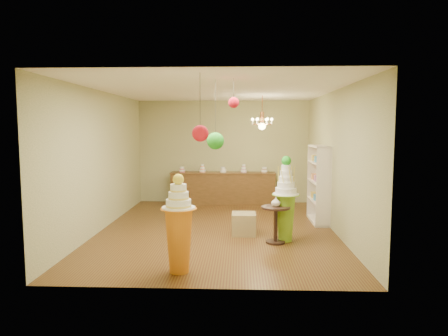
{
  "coord_description": "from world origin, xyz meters",
  "views": [
    {
      "loc": [
        0.49,
        -8.53,
        2.21
      ],
      "look_at": [
        0.15,
        0.0,
        1.35
      ],
      "focal_mm": 32.0,
      "sensor_mm": 36.0,
      "label": 1
    }
  ],
  "objects_px": {
    "sideboard": "(223,187)",
    "round_table": "(276,219)",
    "pedestal_green": "(286,206)",
    "pedestal_orange": "(179,232)"
  },
  "relations": [
    {
      "from": "pedestal_green",
      "to": "pedestal_orange",
      "type": "xyz_separation_m",
      "value": [
        -1.82,
        -1.77,
        -0.06
      ]
    },
    {
      "from": "round_table",
      "to": "pedestal_green",
      "type": "bearing_deg",
      "value": 36.37
    },
    {
      "from": "pedestal_orange",
      "to": "sideboard",
      "type": "xyz_separation_m",
      "value": [
        0.44,
        5.59,
        -0.16
      ]
    },
    {
      "from": "sideboard",
      "to": "round_table",
      "type": "xyz_separation_m",
      "value": [
        1.18,
        -3.97,
        -0.02
      ]
    },
    {
      "from": "pedestal_green",
      "to": "round_table",
      "type": "height_order",
      "value": "pedestal_green"
    },
    {
      "from": "pedestal_orange",
      "to": "pedestal_green",
      "type": "bearing_deg",
      "value": 44.25
    },
    {
      "from": "pedestal_green",
      "to": "round_table",
      "type": "relative_size",
      "value": 2.34
    },
    {
      "from": "pedestal_green",
      "to": "sideboard",
      "type": "distance_m",
      "value": 4.06
    },
    {
      "from": "pedestal_green",
      "to": "pedestal_orange",
      "type": "relative_size",
      "value": 1.1
    },
    {
      "from": "pedestal_green",
      "to": "sideboard",
      "type": "relative_size",
      "value": 0.55
    }
  ]
}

